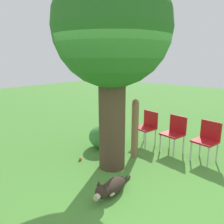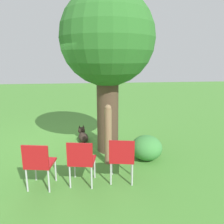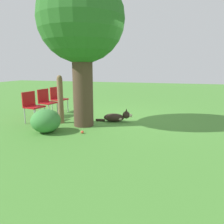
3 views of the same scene
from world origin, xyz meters
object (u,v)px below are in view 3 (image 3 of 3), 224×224
at_px(red_chair_2, 32,105).
at_px(tennis_ball, 82,132).
at_px(oak_tree, 81,22).
at_px(red_chair_1, 46,101).
at_px(red_chair_0, 58,97).
at_px(dog, 117,117).
at_px(fence_post, 60,99).

xyz_separation_m(red_chair_2, tennis_ball, (-1.73, 0.57, -0.47)).
xyz_separation_m(oak_tree, red_chair_1, (1.49, -0.61, -2.06)).
relative_size(red_chair_0, red_chair_2, 1.00).
height_order(red_chair_0, tennis_ball, red_chair_0).
height_order(oak_tree, dog, oak_tree).
height_order(dog, fence_post, fence_post).
relative_size(fence_post, red_chair_2, 1.53).
xyz_separation_m(dog, tennis_ball, (0.48, 1.30, -0.10)).
xyz_separation_m(red_chair_0, tennis_ball, (-1.76, 2.01, -0.47)).
relative_size(dog, red_chair_0, 1.21).
distance_m(fence_post, red_chair_2, 0.81).
distance_m(red_chair_2, tennis_ball, 1.88).
height_order(fence_post, red_chair_0, fence_post).
bearing_deg(tennis_ball, dog, -110.24).
height_order(red_chair_0, red_chair_1, same).
bearing_deg(red_chair_2, tennis_ball, -7.77).
relative_size(dog, fence_post, 0.79).
relative_size(red_chair_0, red_chair_1, 1.00).
bearing_deg(oak_tree, tennis_ball, 110.52).
bearing_deg(red_chair_2, red_chair_1, 102.13).
height_order(red_chair_1, tennis_ball, red_chair_1).
distance_m(red_chair_0, red_chair_2, 1.44).
bearing_deg(oak_tree, fence_post, -5.00).
height_order(oak_tree, red_chair_1, oak_tree).
xyz_separation_m(red_chair_0, red_chair_1, (-0.02, 0.72, 0.00)).
bearing_deg(fence_post, oak_tree, 175.00).
xyz_separation_m(dog, red_chair_2, (2.21, 0.73, 0.37)).
relative_size(oak_tree, tennis_ball, 54.56).
height_order(oak_tree, tennis_ball, oak_tree).
xyz_separation_m(dog, red_chair_1, (2.22, 0.01, 0.37)).
xyz_separation_m(fence_post, tennis_ball, (-0.95, 0.74, -0.62)).
xyz_separation_m(oak_tree, red_chair_2, (1.47, 0.10, -2.06)).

